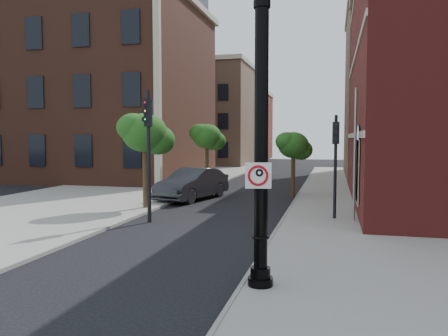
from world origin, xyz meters
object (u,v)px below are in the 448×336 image
(no_parking_sign, at_px, (258,175))
(traffic_signal_right, at_px, (336,150))
(lamppost, at_px, (261,152))
(traffic_signal_left, at_px, (148,134))
(parked_car, at_px, (193,184))

(no_parking_sign, height_order, traffic_signal_right, traffic_signal_right)
(no_parking_sign, xyz_separation_m, traffic_signal_right, (1.63, 8.88, 0.31))
(lamppost, distance_m, traffic_signal_left, 8.70)
(parked_car, xyz_separation_m, traffic_signal_left, (0.34, -6.57, 2.68))
(lamppost, relative_size, parked_car, 1.28)
(lamppost, xyz_separation_m, parked_car, (-5.93, 13.21, -2.22))
(parked_car, bearing_deg, no_parking_sign, -52.65)
(no_parking_sign, distance_m, parked_car, 14.72)
(no_parking_sign, xyz_separation_m, traffic_signal_left, (-5.56, 6.81, 0.95))
(parked_car, relative_size, traffic_signal_left, 0.99)
(traffic_signal_left, bearing_deg, parked_car, 72.80)
(traffic_signal_right, bearing_deg, traffic_signal_left, -160.68)
(no_parking_sign, bearing_deg, traffic_signal_left, 119.10)
(lamppost, bearing_deg, parked_car, 114.17)
(parked_car, height_order, traffic_signal_left, traffic_signal_left)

